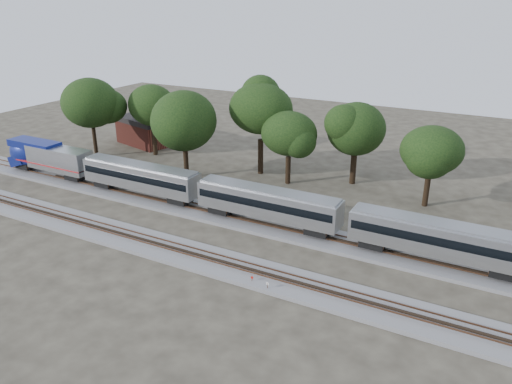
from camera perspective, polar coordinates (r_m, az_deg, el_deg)
ground at (r=54.31m, az=-3.19°, el=-6.11°), size 160.00×160.00×0.00m
track_far at (r=58.87m, az=-0.16°, el=-3.55°), size 160.00×5.00×0.73m
track_near at (r=51.27m, az=-5.54°, el=-7.71°), size 160.00×5.00×0.73m
train at (r=56.87m, az=1.47°, el=-1.19°), size 90.03×3.10×4.58m
switch_stand_red at (r=47.13m, az=-0.46°, el=-9.94°), size 0.28×0.05×0.89m
switch_stand_white at (r=46.05m, az=1.31°, el=-10.65°), size 0.32×0.10×1.03m
switch_lever at (r=47.07m, az=-0.67°, el=-10.58°), size 0.52×0.33×0.30m
brick_building at (r=93.05m, az=-12.24°, el=6.96°), size 11.71×9.53×4.92m
tree_0 at (r=85.90m, az=-18.41°, el=9.63°), size 9.16×9.16×12.92m
tree_1 at (r=84.53m, az=-11.81°, el=9.66°), size 8.55×8.55×12.05m
tree_2 at (r=72.51m, az=-8.25°, el=8.05°), size 8.66×8.66×12.21m
tree_3 at (r=73.13m, az=0.55°, el=9.48°), size 10.05×10.05×14.17m
tree_4 at (r=69.69m, az=3.78°, el=6.68°), size 7.47×7.47×10.54m
tree_5 at (r=70.72m, az=11.37°, el=7.07°), size 8.14×8.14×11.48m
tree_6 at (r=65.32m, az=19.46°, el=4.53°), size 7.56×7.56×10.66m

